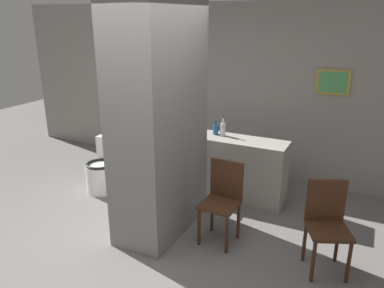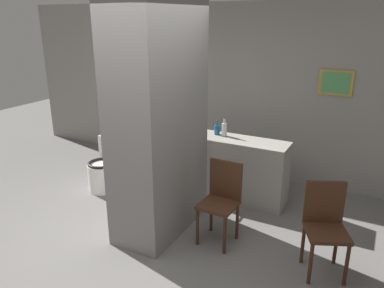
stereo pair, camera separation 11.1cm
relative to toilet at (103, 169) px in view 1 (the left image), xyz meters
The scene contains 10 objects.
ground_plane 1.75m from the toilet, 40.24° to the right, with size 14.00×14.00×0.00m, color slate.
wall_back 2.24m from the toilet, 49.19° to the left, with size 8.00×0.09×2.60m.
pillar_center 1.69m from the toilet, 21.77° to the right, with size 0.64×1.20×2.60m.
counter_shelf 1.83m from the toilet, 18.85° to the left, with size 1.48×0.44×0.86m.
toilet is the anchor object (origin of this frame).
chair_near_pillar 2.06m from the toilet, 12.18° to the right, with size 0.40×0.40×0.91m.
chair_by_doorway 3.15m from the toilet, ahead, with size 0.50×0.50×0.91m.
bicycle 0.92m from the toilet, 25.67° to the left, with size 1.58×0.42×0.69m.
bottle_tall 1.82m from the toilet, 22.24° to the left, with size 0.07×0.07×0.27m.
bottle_short 1.71m from the toilet, 24.19° to the left, with size 0.08×0.08×0.20m.
Camera 1 is at (2.03, -2.77, 2.39)m, focal length 35.00 mm.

